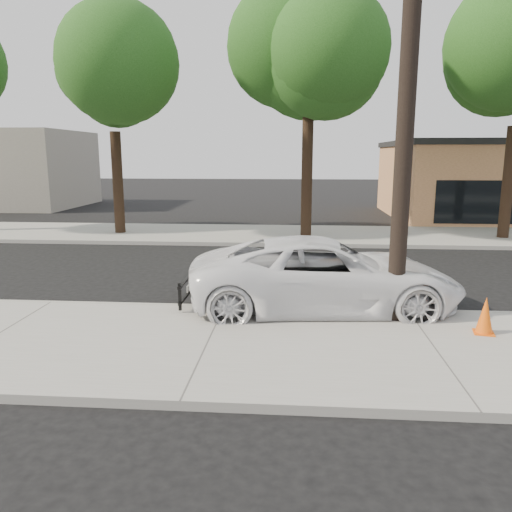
% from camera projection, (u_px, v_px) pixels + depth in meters
% --- Properties ---
extents(ground, '(120.00, 120.00, 0.00)m').
position_uv_depth(ground, '(236.00, 288.00, 13.19)').
color(ground, black).
rests_on(ground, ground).
extents(near_sidewalk, '(90.00, 4.40, 0.15)m').
position_uv_depth(near_sidewalk, '(208.00, 346.00, 8.97)').
color(near_sidewalk, gray).
rests_on(near_sidewalk, ground).
extents(far_sidewalk, '(90.00, 5.00, 0.15)m').
position_uv_depth(far_sidewalk, '(259.00, 234.00, 21.48)').
color(far_sidewalk, gray).
rests_on(far_sidewalk, ground).
extents(curb_near, '(90.00, 0.12, 0.16)m').
position_uv_depth(curb_near, '(225.00, 309.00, 11.12)').
color(curb_near, '#9E9B93').
rests_on(curb_near, ground).
extents(utility_pole, '(1.40, 0.34, 9.00)m').
position_uv_depth(utility_pole, '(408.00, 87.00, 9.34)').
color(utility_pole, black).
rests_on(utility_pole, near_sidewalk).
extents(tree_b, '(4.34, 4.20, 8.45)m').
position_uv_depth(tree_b, '(116.00, 87.00, 20.27)').
color(tree_b, black).
rests_on(tree_b, far_sidewalk).
extents(tree_c, '(4.96, 4.80, 9.55)m').
position_uv_depth(tree_c, '(315.00, 63.00, 19.10)').
color(tree_c, black).
rests_on(tree_c, far_sidewalk).
extents(police_cruiser, '(6.16, 3.26, 1.65)m').
position_uv_depth(police_cruiser, '(325.00, 275.00, 11.10)').
color(police_cruiser, white).
rests_on(police_cruiser, ground).
extents(traffic_cone, '(0.43, 0.43, 0.70)m').
position_uv_depth(traffic_cone, '(485.00, 316.00, 9.33)').
color(traffic_cone, '#FF610D').
rests_on(traffic_cone, near_sidewalk).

